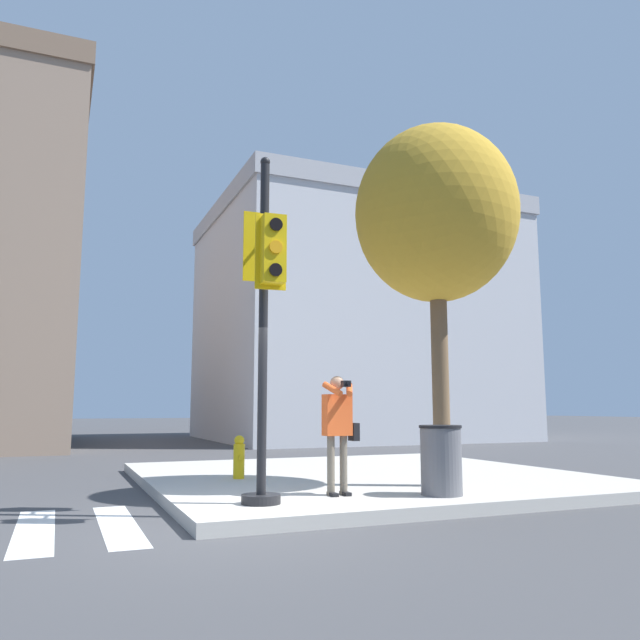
% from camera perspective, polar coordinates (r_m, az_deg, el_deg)
% --- Properties ---
extents(ground_plane, '(160.00, 160.00, 0.00)m').
position_cam_1_polar(ground_plane, '(7.88, -8.28, -18.35)').
color(ground_plane, '#424244').
extents(sidewalk_corner, '(8.00, 8.00, 0.18)m').
position_cam_1_polar(sidewalk_corner, '(12.35, 3.85, -14.20)').
color(sidewalk_corner, '#BCB7AD').
rests_on(sidewalk_corner, ground_plane).
extents(traffic_signal_pole, '(0.52, 1.30, 4.75)m').
position_cam_1_polar(traffic_signal_pole, '(8.56, -5.21, 2.05)').
color(traffic_signal_pole, black).
rests_on(traffic_signal_pole, sidewalk_corner).
extents(person_photographer, '(0.58, 0.54, 1.71)m').
position_cam_1_polar(person_photographer, '(9.20, 1.69, -9.42)').
color(person_photographer, black).
rests_on(person_photographer, sidewalk_corner).
extents(street_tree, '(2.77, 2.77, 6.06)m').
position_cam_1_polar(street_tree, '(10.98, 10.56, 9.37)').
color(street_tree, brown).
rests_on(street_tree, sidewalk_corner).
extents(fire_hydrant, '(0.20, 0.26, 0.76)m').
position_cam_1_polar(fire_hydrant, '(11.43, -7.42, -12.33)').
color(fire_hydrant, yellow).
rests_on(fire_hydrant, sidewalk_corner).
extents(trash_bin, '(0.62, 0.62, 0.99)m').
position_cam_1_polar(trash_bin, '(9.40, 11.01, -12.44)').
color(trash_bin, '#5B5B60').
rests_on(trash_bin, sidewalk_corner).
extents(building_right, '(13.07, 11.35, 10.67)m').
position_cam_1_polar(building_right, '(29.58, 2.90, -0.37)').
color(building_right, '#BCBCC1').
rests_on(building_right, ground_plane).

